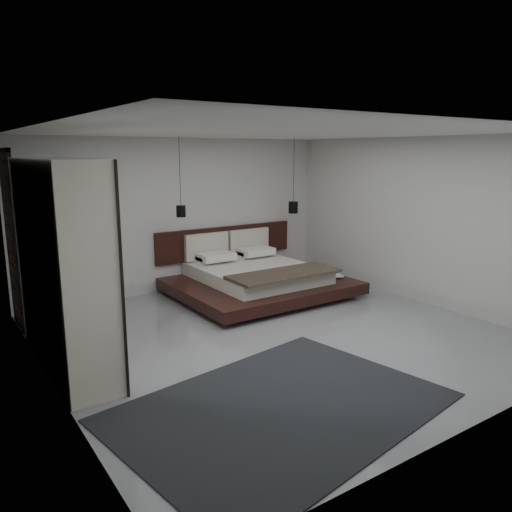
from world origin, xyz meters
TOP-DOWN VIEW (x-y plane):
  - floor at (0.00, 0.00)m, footprint 6.00×6.00m
  - ceiling at (0.00, 0.00)m, footprint 6.00×6.00m
  - wall_back at (0.00, 3.00)m, footprint 6.00×0.00m
  - wall_front at (0.00, -3.00)m, footprint 6.00×0.00m
  - wall_left at (-3.00, 0.00)m, footprint 0.00×6.00m
  - wall_right at (3.00, 0.00)m, footprint 0.00×6.00m
  - lattice_screen at (-2.95, 2.45)m, footprint 0.05×0.90m
  - bed at (0.93, 1.90)m, footprint 2.99×2.48m
  - book_lower at (2.16, 1.22)m, footprint 0.21×0.27m
  - book_upper at (2.14, 1.18)m, footprint 0.28×0.31m
  - pendant_left at (-0.30, 2.39)m, footprint 0.16×0.16m
  - pendant_right at (2.16, 2.39)m, footprint 0.19×0.19m
  - wardrobe at (-2.70, 0.64)m, footprint 0.60×2.52m
  - rug at (-1.20, -1.70)m, footprint 3.56×2.79m

SIDE VIEW (x-z plane):
  - floor at x=0.00m, z-range 0.00..0.00m
  - rug at x=-1.20m, z-range 0.00..0.01m
  - book_lower at x=2.16m, z-range 0.28..0.30m
  - bed at x=0.93m, z-range -0.25..0.86m
  - book_upper at x=2.14m, z-range 0.30..0.32m
  - wardrobe at x=-2.70m, z-range 0.00..2.47m
  - lattice_screen at x=-2.95m, z-range 0.00..2.60m
  - wall_back at x=0.00m, z-range -1.60..4.40m
  - wall_front at x=0.00m, z-range -1.60..4.40m
  - wall_left at x=-3.00m, z-range -1.60..4.40m
  - wall_right at x=3.00m, z-range -1.60..4.40m
  - pendant_right at x=2.16m, z-range 0.74..2.19m
  - pendant_left at x=-0.30m, z-range 0.88..2.23m
  - ceiling at x=0.00m, z-range 2.80..2.80m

